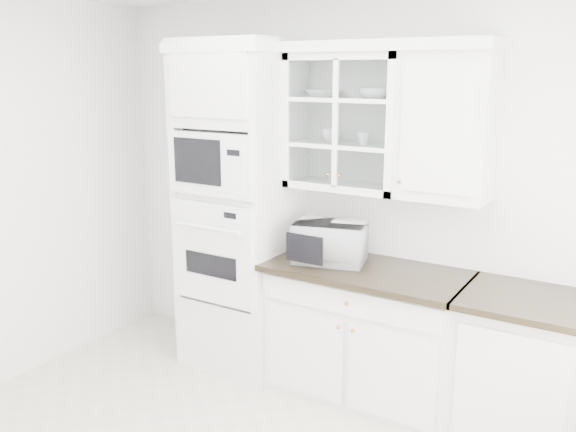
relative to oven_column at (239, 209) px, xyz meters
The scene contains 12 objects.
room_shell 1.37m from the oven_column, 52.79° to the right, with size 4.00×3.50×2.70m.
oven_column is the anchor object (origin of this frame).
base_cabinet_run 1.27m from the oven_column, ahead, with size 1.32×0.67×0.92m.
extra_base_cabinet 2.16m from the oven_column, ahead, with size 0.72×0.67×0.92m.
upper_cabinet_glass 1.03m from the oven_column, 12.10° to the left, with size 0.80×0.33×0.90m.
upper_cabinet_solid 1.60m from the oven_column, ahead, with size 0.55×0.33×0.90m, color white.
crown_molding 1.33m from the oven_column, 11.90° to the left, with size 2.14×0.38×0.07m, color white.
countertop_microwave 0.77m from the oven_column, ahead, with size 0.47×0.39×0.27m, color white.
bowl_a 1.04m from the oven_column, 15.71° to the left, with size 0.22×0.22×0.05m, color white.
bowl_b 1.30m from the oven_column, 10.53° to the left, with size 0.22×0.22×0.07m, color white.
cup_a 0.88m from the oven_column, 14.50° to the left, with size 0.12×0.12×0.10m, color white.
cup_b 1.07m from the oven_column, 10.07° to the left, with size 0.09×0.09×0.08m, color white.
Camera 1 is at (1.84, -2.10, 2.18)m, focal length 38.00 mm.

